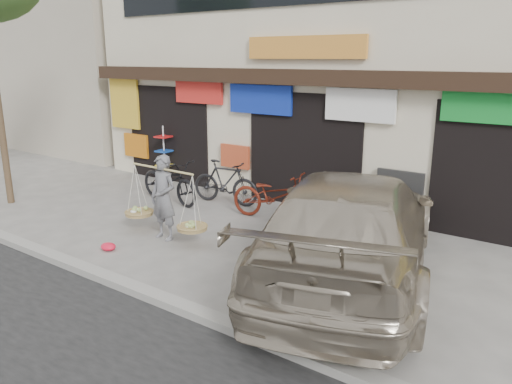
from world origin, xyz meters
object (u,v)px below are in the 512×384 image
Objects in this scene: bike_2 at (274,196)px; suv at (351,226)px; bike_0 at (169,181)px; bike_1 at (225,182)px; display_rack at (164,160)px; street_vendor at (164,201)px.

suv reaches higher than bike_2.
bike_2 is 0.32× the size of suv.
bike_0 is 1.01× the size of bike_2.
display_rack reaches higher than bike_1.
bike_0 is at bearing 134.52° from street_vendor.
bike_0 is 2.92m from bike_2.
bike_2 is at bearing 65.14° from street_vendor.
display_rack is at bearing 57.28° from bike_0.
display_rack is (-7.08, 2.75, -0.22)m from suv.
suv is (2.64, -1.75, 0.34)m from bike_2.
bike_0 reaches higher than bike_1.
suv is at bearing -123.85° from bike_1.
display_rack reaches higher than bike_0.
street_vendor reaches higher than bike_1.
street_vendor is 4.65m from display_rack.
suv is (5.54, -1.41, 0.33)m from bike_0.
bike_1 is at bearing -43.08° from suv.
suv is at bearing -130.82° from bike_2.
display_rack is (-1.54, 1.34, 0.12)m from bike_0.
bike_2 is at bearing -12.67° from display_rack.
bike_2 is (2.90, 0.34, -0.00)m from bike_0.
suv is at bearing 8.83° from street_vendor.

